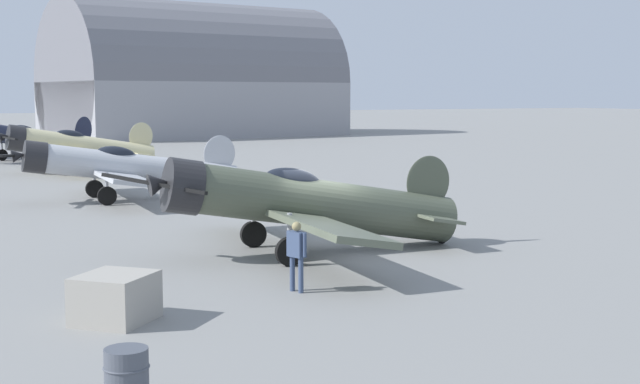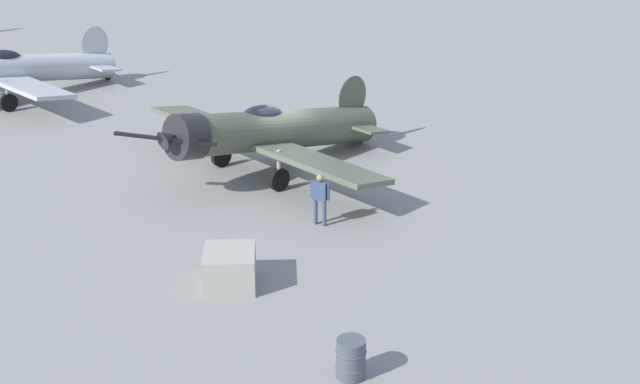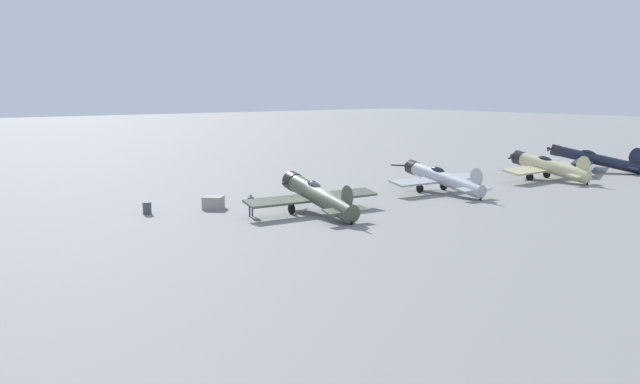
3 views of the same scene
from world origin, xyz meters
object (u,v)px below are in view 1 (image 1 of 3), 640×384
airplane_outer_stand (29,139)px  fuel_drum (127,379)px  airplane_mid_apron (126,168)px  airplane_foreground (304,203)px  equipment_crate (115,298)px  airplane_far_line (76,147)px  ground_crew_mechanic (297,250)px

airplane_outer_stand → fuel_drum: (6.75, 51.50, -1.05)m
airplane_mid_apron → fuel_drum: size_ratio=11.32×
fuel_drum → airplane_foreground: bearing=-127.8°
airplane_outer_stand → equipment_crate: airplane_outer_stand is taller
airplane_mid_apron → airplane_far_line: airplane_far_line is taller
airplane_far_line → airplane_outer_stand: bearing=-85.8°
airplane_foreground → equipment_crate: size_ratio=5.57×
airplane_far_line → fuel_drum: size_ratio=12.53×
equipment_crate → fuel_drum: (1.12, 5.12, -0.03)m
airplane_foreground → equipment_crate: 8.69m
ground_crew_mechanic → fuel_drum: (5.62, 5.90, -0.55)m
airplane_foreground → airplane_far_line: (0.20, -30.63, -0.01)m
airplane_foreground → airplane_far_line: 30.63m
ground_crew_mechanic → airplane_far_line: bearing=69.9°
airplane_foreground → airplane_mid_apron: 15.36m
airplane_mid_apron → equipment_crate: size_ratio=5.20×
airplane_foreground → airplane_outer_stand: size_ratio=0.93×
airplane_mid_apron → airplane_outer_stand: airplane_outer_stand is taller
airplane_foreground → equipment_crate: bearing=42.1°
airplane_foreground → fuel_drum: bearing=57.2°
airplane_far_line → equipment_crate: 36.46m
airplane_outer_stand → fuel_drum: 51.95m
airplane_foreground → airplane_mid_apron: size_ratio=1.07×
ground_crew_mechanic → fuel_drum: size_ratio=1.79×
airplane_outer_stand → equipment_crate: 46.73m
airplane_outer_stand → ground_crew_mechanic: (1.13, 45.60, -0.50)m
airplane_outer_stand → airplane_far_line: bearing=71.3°
fuel_drum → airplane_mid_apron: bearing=-104.8°
airplane_far_line → ground_crew_mechanic: airplane_far_line is taller
airplane_foreground → fuel_drum: airplane_foreground is taller
fuel_drum → airplane_outer_stand: bearing=-97.5°
airplane_far_line → ground_crew_mechanic: size_ratio=6.99×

